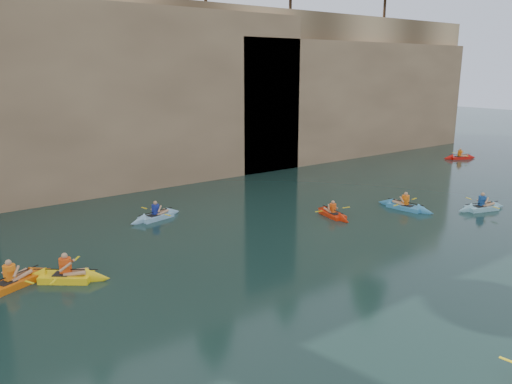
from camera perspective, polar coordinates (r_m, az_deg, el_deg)
ground at (r=14.88m, az=19.60°, el=-16.82°), size 160.00×160.00×0.00m
cliff at (r=38.37m, az=-20.46°, el=11.05°), size 70.00×16.00×12.00m
cliff_slab_center at (r=32.13m, az=-13.06°, el=10.61°), size 24.00×2.40×11.40m
cliff_slab_east at (r=44.22m, az=11.80°, el=10.51°), size 26.00×2.40×9.84m
sea_cave_center at (r=30.10m, az=-22.59°, el=1.79°), size 3.50×1.00×3.20m
sea_cave_east at (r=35.92m, az=-0.54°, el=5.76°), size 5.00×1.00×4.50m
kayaker_orange at (r=19.56m, az=-26.22°, el=-9.33°), size 3.35×2.31×1.27m
kayaker_ltblue_near at (r=29.30m, az=24.36°, el=-1.63°), size 3.14×2.30×1.21m
kayaker_red_far at (r=25.91m, az=8.74°, el=-2.49°), size 2.07×2.92×1.04m
kayaker_yellow at (r=19.36m, az=-20.86°, el=-9.00°), size 2.98×2.59×1.30m
kayaker_ltblue_mid at (r=25.65m, az=-11.37°, el=-2.74°), size 3.16×2.28×1.17m
kayaker_blue_east at (r=28.07m, az=16.66°, el=-1.60°), size 2.33×3.39×1.18m
kayaker_extra_east at (r=45.07m, az=22.25°, el=3.69°), size 2.94×2.04×1.11m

